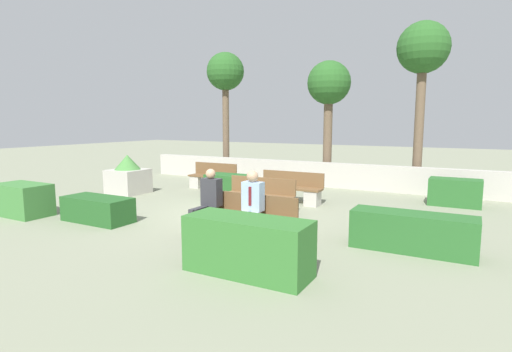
# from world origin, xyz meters

# --- Properties ---
(ground_plane) EXTENTS (60.00, 60.00, 0.00)m
(ground_plane) POSITION_xyz_m (0.00, 0.00, 0.00)
(ground_plane) COLOR gray
(perimeter_wall) EXTENTS (13.44, 0.30, 0.84)m
(perimeter_wall) POSITION_xyz_m (0.00, 5.08, 0.42)
(perimeter_wall) COLOR #B7B2A8
(perimeter_wall) RESTS_ON ground_plane
(bench_front) EXTENTS (2.10, 0.48, 0.86)m
(bench_front) POSITION_xyz_m (1.30, -1.68, 0.34)
(bench_front) COLOR brown
(bench_front) RESTS_ON ground_plane
(bench_left_side) EXTENTS (1.83, 0.49, 0.86)m
(bench_left_side) POSITION_xyz_m (0.68, 1.90, 0.33)
(bench_left_side) COLOR brown
(bench_left_side) RESTS_ON ground_plane
(bench_right_side) EXTENTS (1.80, 0.48, 0.86)m
(bench_right_side) POSITION_xyz_m (0.50, 0.43, 0.33)
(bench_right_side) COLOR brown
(bench_right_side) RESTS_ON ground_plane
(bench_back) EXTENTS (1.66, 0.49, 0.86)m
(bench_back) POSITION_xyz_m (-2.53, 2.79, 0.32)
(bench_back) COLOR brown
(bench_back) RESTS_ON ground_plane
(person_seated_man) EXTENTS (0.38, 0.64, 1.34)m
(person_seated_man) POSITION_xyz_m (1.53, -1.82, 0.74)
(person_seated_man) COLOR #B2A893
(person_seated_man) RESTS_ON ground_plane
(person_seated_woman) EXTENTS (0.38, 0.64, 1.32)m
(person_seated_woman) POSITION_xyz_m (0.59, -1.82, 0.72)
(person_seated_woman) COLOR #333338
(person_seated_woman) RESTS_ON ground_plane
(hedge_block_near_left) EXTENTS (1.88, 0.72, 0.84)m
(hedge_block_near_left) POSITION_xyz_m (2.26, -3.16, 0.42)
(hedge_block_near_left) COLOR #33702D
(hedge_block_near_left) RESTS_ON ground_plane
(hedge_block_near_right) EXTENTS (2.05, 0.62, 0.67)m
(hedge_block_near_right) POSITION_xyz_m (4.23, -0.88, 0.33)
(hedge_block_near_right) COLOR #286028
(hedge_block_near_right) RESTS_ON ground_plane
(hedge_block_mid_left) EXTENTS (1.29, 0.66, 0.72)m
(hedge_block_mid_left) POSITION_xyz_m (4.70, 3.69, 0.36)
(hedge_block_mid_left) COLOR #286028
(hedge_block_mid_left) RESTS_ON ground_plane
(hedge_block_mid_right) EXTENTS (1.37, 0.78, 0.76)m
(hedge_block_mid_right) POSITION_xyz_m (-4.32, -2.52, 0.38)
(hedge_block_mid_right) COLOR #3D7A38
(hedge_block_mid_right) RESTS_ON ground_plane
(hedge_block_far_left) EXTENTS (1.32, 0.72, 0.70)m
(hedge_block_far_left) POSITION_xyz_m (-1.15, 1.67, 0.35)
(hedge_block_far_left) COLOR #235623
(hedge_block_far_left) RESTS_ON ground_plane
(hedge_block_far_right) EXTENTS (1.64, 0.72, 0.56)m
(hedge_block_far_right) POSITION_xyz_m (-2.26, -2.07, 0.28)
(hedge_block_far_right) COLOR #235623
(hedge_block_far_right) RESTS_ON ground_plane
(planter_corner_left) EXTENTS (1.05, 1.05, 1.21)m
(planter_corner_left) POSITION_xyz_m (-4.38, 0.86, 0.54)
(planter_corner_left) COLOR #B7B2A8
(planter_corner_left) RESTS_ON ground_plane
(tree_leftmost) EXTENTS (1.52, 1.52, 5.03)m
(tree_leftmost) POSITION_xyz_m (-4.02, 5.94, 4.10)
(tree_leftmost) COLOR brown
(tree_leftmost) RESTS_ON ground_plane
(tree_center_left) EXTENTS (1.51, 1.51, 4.34)m
(tree_center_left) POSITION_xyz_m (0.47, 5.66, 3.43)
(tree_center_left) COLOR brown
(tree_center_left) RESTS_ON ground_plane
(tree_center_right) EXTENTS (1.61, 1.61, 5.34)m
(tree_center_right) POSITION_xyz_m (3.47, 5.76, 4.34)
(tree_center_right) COLOR brown
(tree_center_right) RESTS_ON ground_plane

